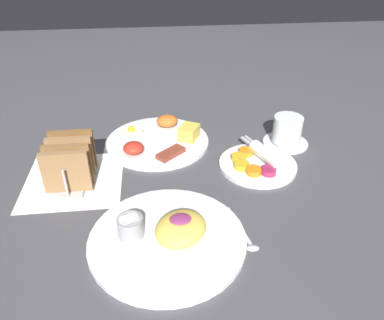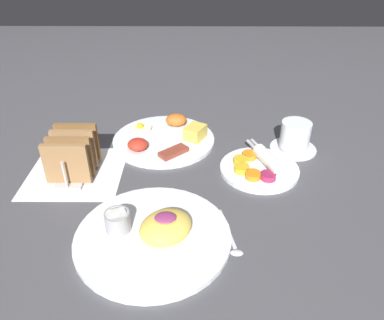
# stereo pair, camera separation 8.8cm
# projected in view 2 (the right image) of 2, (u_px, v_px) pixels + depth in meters

# --- Properties ---
(ground_plane) EXTENTS (3.00, 3.00, 0.00)m
(ground_plane) POSITION_uv_depth(u_px,v_px,m) (171.00, 183.00, 0.86)
(ground_plane) COLOR #47474C
(napkin_flat) EXTENTS (0.22, 0.22, 0.00)m
(napkin_flat) POSITION_uv_depth(u_px,v_px,m) (76.00, 172.00, 0.89)
(napkin_flat) COLOR white
(napkin_flat) RESTS_ON ground_plane
(plate_breakfast) EXTENTS (0.27, 0.27, 0.05)m
(plate_breakfast) POSITION_uv_depth(u_px,v_px,m) (165.00, 137.00, 1.01)
(plate_breakfast) COLOR white
(plate_breakfast) RESTS_ON ground_plane
(plate_condiments) EXTENTS (0.19, 0.20, 0.04)m
(plate_condiments) POSITION_uv_depth(u_px,v_px,m) (260.00, 167.00, 0.89)
(plate_condiments) COLOR white
(plate_condiments) RESTS_ON ground_plane
(plate_foreground) EXTENTS (0.30, 0.30, 0.06)m
(plate_foreground) POSITION_uv_depth(u_px,v_px,m) (154.00, 233.00, 0.70)
(plate_foreground) COLOR white
(plate_foreground) RESTS_ON ground_plane
(toast_rack) EXTENTS (0.10, 0.15, 0.10)m
(toast_rack) POSITION_uv_depth(u_px,v_px,m) (73.00, 154.00, 0.87)
(toast_rack) COLOR #B7B7BC
(toast_rack) RESTS_ON ground_plane
(coffee_cup) EXTENTS (0.12, 0.12, 0.08)m
(coffee_cup) POSITION_uv_depth(u_px,v_px,m) (295.00, 137.00, 0.96)
(coffee_cup) COLOR white
(coffee_cup) RESTS_ON ground_plane
(teaspoon) EXTENTS (0.04, 0.13, 0.01)m
(teaspoon) POSITION_uv_depth(u_px,v_px,m) (232.00, 239.00, 0.70)
(teaspoon) COLOR silver
(teaspoon) RESTS_ON ground_plane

